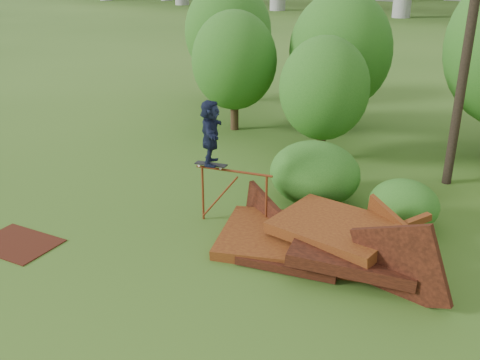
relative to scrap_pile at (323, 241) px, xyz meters
The scene contains 12 objects.
ground 2.81m from the scrap_pile, 116.33° to the right, with size 240.00×240.00×0.00m, color #2D5116.
scrap_pile is the anchor object (origin of this frame).
grind_rail 2.74m from the scrap_pile, behind, with size 2.01×0.60×1.53m.
skateboard 3.48m from the scrap_pile, behind, with size 0.87×0.44×0.09m.
skater 3.86m from the scrap_pile, behind, with size 1.55×0.49×1.68m, color #151C34.
flat_plate 7.44m from the scrap_pile, 148.40° to the right, with size 1.93×1.38×0.03m, color #3C170C.
tree_0 10.77m from the scrap_pile, 137.66° to the left, with size 3.38×3.38×4.77m.
tree_1 10.55m from the scrap_pile, 114.68° to the left, with size 3.96×3.96×5.52m.
tree_2 6.98m from the scrap_pile, 118.25° to the left, with size 3.02×3.02×4.26m.
tree_6 15.52m from the scrap_pile, 135.22° to the left, with size 4.10×4.10×5.73m.
shrub_left 3.06m from the scrap_pile, 122.46° to the left, with size 2.59×2.39×1.80m, color #194E14.
shrub_right 2.74m from the scrap_pile, 68.66° to the left, with size 1.81×1.66×1.28m, color #194E14.
Camera 1 is at (6.10, -7.58, 6.43)m, focal length 40.00 mm.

